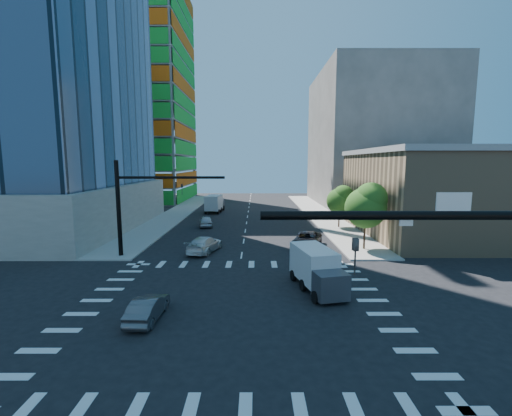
{
  "coord_description": "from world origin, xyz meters",
  "views": [
    {
      "loc": [
        1.38,
        -20.27,
        8.91
      ],
      "look_at": [
        1.4,
        8.0,
        5.16
      ],
      "focal_mm": 24.0,
      "sensor_mm": 36.0,
      "label": 1
    }
  ],
  "objects": [
    {
      "name": "box_truck_near",
      "position": [
        5.73,
        2.77,
        1.26
      ],
      "size": [
        3.44,
        5.82,
        2.86
      ],
      "rotation": [
        0.0,
        0.0,
        0.22
      ],
      "color": "black",
      "rests_on": "ground"
    },
    {
      "name": "construction_building",
      "position": [
        -27.41,
        61.93,
        24.61
      ],
      "size": [
        25.16,
        34.5,
        70.6
      ],
      "color": "gray",
      "rests_on": "ground"
    },
    {
      "name": "commercial_building",
      "position": [
        25.0,
        22.0,
        5.31
      ],
      "size": [
        20.5,
        22.5,
        10.6
      ],
      "color": "#9E7F5C",
      "rests_on": "ground"
    },
    {
      "name": "ground",
      "position": [
        0.0,
        0.0,
        0.0
      ],
      "size": [
        160.0,
        160.0,
        0.0
      ],
      "primitive_type": "plane",
      "color": "black",
      "rests_on": "ground"
    },
    {
      "name": "car_sb_cross",
      "position": [
        -4.79,
        -1.65,
        0.67
      ],
      "size": [
        1.59,
        4.1,
        1.33
      ],
      "primitive_type": "imported",
      "rotation": [
        0.0,
        0.0,
        3.1
      ],
      "color": "#4C4C51",
      "rests_on": "ground"
    },
    {
      "name": "car_nb_far",
      "position": [
        6.8,
        15.16,
        0.8
      ],
      "size": [
        4.2,
        6.29,
        1.6
      ],
      "primitive_type": "imported",
      "rotation": [
        0.0,
        0.0,
        -0.29
      ],
      "color": "black",
      "rests_on": "ground"
    },
    {
      "name": "car_sb_near",
      "position": [
        -3.77,
        13.27,
        0.78
      ],
      "size": [
        3.52,
        5.79,
        1.57
      ],
      "primitive_type": "imported",
      "rotation": [
        0.0,
        0.0,
        2.88
      ],
      "color": "silver",
      "rests_on": "ground"
    },
    {
      "name": "sidewalk_ne",
      "position": [
        12.5,
        40.0,
        0.07
      ],
      "size": [
        5.0,
        60.0,
        0.15
      ],
      "primitive_type": "cube",
      "color": "#999691",
      "rests_on": "ground"
    },
    {
      "name": "car_sb_mid",
      "position": [
        -5.64,
        27.1,
        0.76
      ],
      "size": [
        2.5,
        4.69,
        1.52
      ],
      "primitive_type": "imported",
      "rotation": [
        0.0,
        0.0,
        3.31
      ],
      "color": "#B6B8BE",
      "rests_on": "ground"
    },
    {
      "name": "sidewalk_nw",
      "position": [
        -12.5,
        40.0,
        0.07
      ],
      "size": [
        5.0,
        60.0,
        0.15
      ],
      "primitive_type": "cube",
      "color": "#999691",
      "rests_on": "ground"
    },
    {
      "name": "box_truck_far",
      "position": [
        -6.03,
        41.37,
        1.39
      ],
      "size": [
        3.07,
        6.17,
        3.13
      ],
      "rotation": [
        0.0,
        0.0,
        3.05
      ],
      "color": "black",
      "rests_on": "ground"
    },
    {
      "name": "signal_mast_nw",
      "position": [
        -10.0,
        11.5,
        5.49
      ],
      "size": [
        10.2,
        0.4,
        9.0
      ],
      "color": "black",
      "rests_on": "sidewalk_nw"
    },
    {
      "name": "tree_south",
      "position": [
        12.63,
        13.9,
        4.69
      ],
      "size": [
        4.16,
        4.16,
        6.82
      ],
      "color": "#382316",
      "rests_on": "sidewalk_ne"
    },
    {
      "name": "road_markings",
      "position": [
        0.0,
        0.0,
        0.01
      ],
      "size": [
        20.0,
        20.0,
        0.01
      ],
      "primitive_type": "cube",
      "color": "silver",
      "rests_on": "ground"
    },
    {
      "name": "tree_north",
      "position": [
        12.93,
        25.9,
        3.99
      ],
      "size": [
        3.54,
        3.52,
        5.78
      ],
      "color": "#382316",
      "rests_on": "sidewalk_ne"
    },
    {
      "name": "bg_building_ne",
      "position": [
        27.0,
        55.0,
        14.0
      ],
      "size": [
        24.0,
        30.0,
        28.0
      ],
      "primitive_type": "cube",
      "color": "#5E5854",
      "rests_on": "ground"
    }
  ]
}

